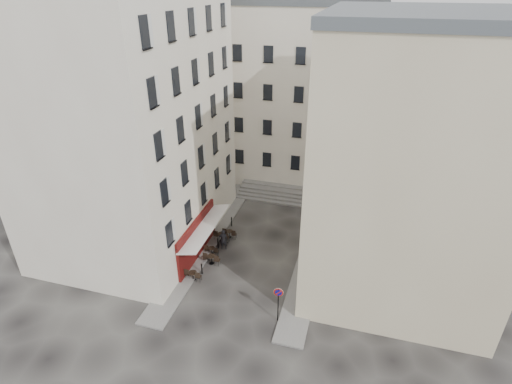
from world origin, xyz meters
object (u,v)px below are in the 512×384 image
(bistro_table_a, at_px, (193,275))
(no_parking_sign, at_px, (278,298))
(bistro_table_b, at_px, (212,258))
(pedestrian, at_px, (223,239))

(bistro_table_a, bearing_deg, no_parking_sign, -17.48)
(bistro_table_b, distance_m, pedestrian, 2.20)
(no_parking_sign, xyz_separation_m, bistro_table_b, (-6.41, 4.43, -1.45))
(no_parking_sign, bearing_deg, pedestrian, 128.94)
(no_parking_sign, bearing_deg, bistro_table_b, 141.04)
(no_parking_sign, height_order, pedestrian, no_parking_sign)
(no_parking_sign, distance_m, bistro_table_b, 7.92)
(bistro_table_b, height_order, pedestrian, pedestrian)
(bistro_table_b, relative_size, pedestrian, 0.74)
(no_parking_sign, relative_size, pedestrian, 1.47)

